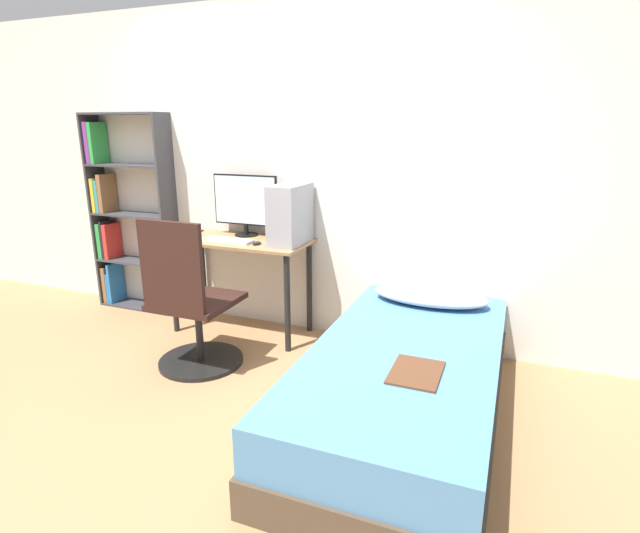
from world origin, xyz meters
TOP-DOWN VIEW (x-y plane):
  - ground_plane at (0.00, 0.00)m, footprint 14.00×14.00m
  - wall_back at (0.00, 1.46)m, footprint 8.00×0.05m
  - desk at (-0.29, 1.18)m, footprint 1.10×0.51m
  - bookshelf at (-1.58, 1.32)m, footprint 0.79×0.22m
  - office_chair at (-0.28, 0.50)m, footprint 0.58×0.58m
  - bed at (1.19, 0.41)m, footprint 1.00×2.04m
  - pillow at (1.19, 1.17)m, footprint 0.76×0.36m
  - magazine at (1.30, 0.14)m, footprint 0.24×0.32m
  - monitor at (-0.31, 1.33)m, footprint 0.55×0.19m
  - keyboard at (-0.33, 1.08)m, footprint 0.39×0.13m
  - pc_tower at (0.13, 1.21)m, footprint 0.20×0.41m
  - mouse at (-0.08, 1.08)m, footprint 0.06×0.09m
  - phone at (-0.76, 1.27)m, footprint 0.07×0.14m

SIDE VIEW (x-z plane):
  - ground_plane at x=0.00m, z-range 0.00..0.00m
  - bed at x=1.19m, z-range 0.00..0.44m
  - office_chair at x=-0.28m, z-range -0.13..0.92m
  - magazine at x=1.30m, z-range 0.44..0.45m
  - pillow at x=1.19m, z-range 0.44..0.55m
  - desk at x=-0.29m, z-range 0.25..1.01m
  - phone at x=-0.76m, z-range 0.76..0.77m
  - keyboard at x=-0.33m, z-range 0.76..0.78m
  - mouse at x=-0.08m, z-range 0.76..0.78m
  - bookshelf at x=-1.58m, z-range -0.02..1.69m
  - pc_tower at x=0.13m, z-range 0.76..1.20m
  - monitor at x=-0.31m, z-range 0.78..1.26m
  - wall_back at x=0.00m, z-range 0.00..2.50m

